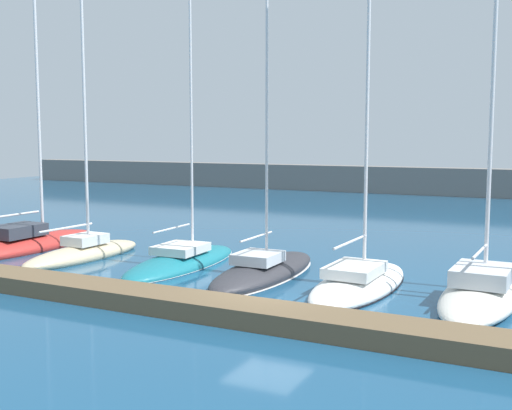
% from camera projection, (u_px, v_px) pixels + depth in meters
% --- Properties ---
extents(ground_plane, '(120.00, 120.00, 0.00)m').
position_uv_depth(ground_plane, '(268.00, 304.00, 21.17)').
color(ground_plane, navy).
extents(dock_pier, '(35.96, 1.70, 0.60)m').
position_uv_depth(dock_pier, '(238.00, 311.00, 19.21)').
color(dock_pier, brown).
rests_on(dock_pier, ground_plane).
extents(breakwater_seawall, '(108.00, 2.10, 2.69)m').
position_uv_depth(breakwater_seawall, '(465.00, 182.00, 59.79)').
color(breakwater_seawall, slate).
rests_on(breakwater_seawall, ground_plane).
extents(sailboat_red_nearest, '(2.86, 9.37, 14.87)m').
position_uv_depth(sailboat_red_nearest, '(28.00, 243.00, 31.58)').
color(sailboat_red_nearest, '#B72D28').
rests_on(sailboat_red_nearest, ground_plane).
extents(sailboat_sand_second, '(2.18, 7.17, 12.08)m').
position_uv_depth(sailboat_sand_second, '(84.00, 252.00, 29.14)').
color(sailboat_sand_second, beige).
rests_on(sailboat_sand_second, ground_plane).
extents(sailboat_teal_third, '(2.97, 8.45, 14.64)m').
position_uv_depth(sailboat_teal_third, '(182.00, 262.00, 27.66)').
color(sailboat_teal_third, '#19707F').
rests_on(sailboat_teal_third, ground_plane).
extents(sailboat_charcoal_fourth, '(2.56, 8.19, 15.59)m').
position_uv_depth(sailboat_charcoal_fourth, '(264.00, 270.00, 25.35)').
color(sailboat_charcoal_fourth, '#2D2D33').
rests_on(sailboat_charcoal_fourth, ground_plane).
extents(sailboat_white_fifth, '(2.81, 7.84, 16.51)m').
position_uv_depth(sailboat_white_fifth, '(359.00, 281.00, 23.34)').
color(sailboat_white_fifth, white).
rests_on(sailboat_white_fifth, ground_plane).
extents(sailboat_ivory_sixth, '(2.69, 8.02, 16.28)m').
position_uv_depth(sailboat_ivory_sixth, '(482.00, 290.00, 21.29)').
color(sailboat_ivory_sixth, silver).
rests_on(sailboat_ivory_sixth, ground_plane).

